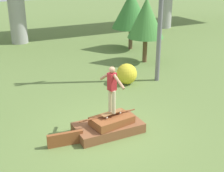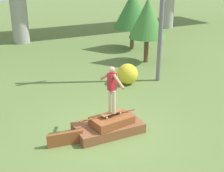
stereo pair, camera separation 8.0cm
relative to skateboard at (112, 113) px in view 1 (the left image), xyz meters
The scene contains 8 objects.
ground_plane 0.71m from the skateboard, 153.78° to the left, with size 80.00×80.00×0.00m, color olive.
scrap_pile 0.47m from the skateboard, 161.49° to the left, with size 2.16×1.18×0.62m.
scrap_plank_loose 1.68m from the skateboard, behind, with size 1.08×0.25×0.42m.
skateboard is the anchor object (origin of this frame).
skater 0.88m from the skateboard, 26.57° to the right, with size 0.33×1.14×1.52m.
tree_behind_right 10.82m from the skateboard, 56.69° to the left, with size 2.38×2.38×3.59m.
tree_mid_back 8.13m from the skateboard, 49.91° to the left, with size 1.96×1.96×3.48m.
bush_yellow_flowering 4.43m from the skateboard, 54.42° to the left, with size 0.93×0.93×0.93m.
Camera 1 is at (-3.91, -7.96, 5.11)m, focal length 50.00 mm.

